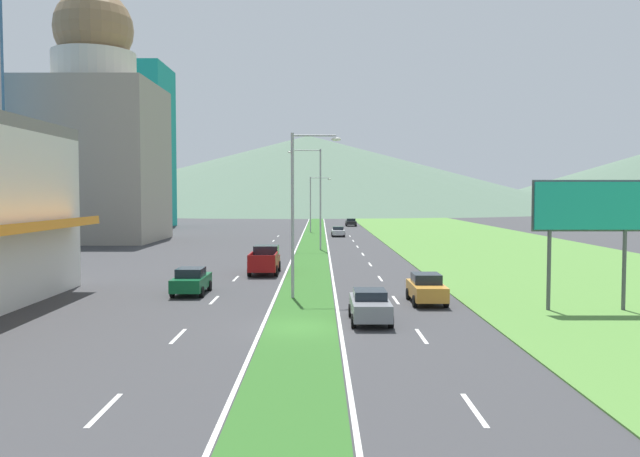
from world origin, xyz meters
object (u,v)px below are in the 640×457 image
billboard_roadside (589,212)px  car_0 (352,222)px  street_lamp_far (314,200)px  car_4 (192,281)px  car_2 (427,288)px  pickup_truck_0 (265,260)px  car_1 (339,231)px  car_3 (371,306)px  street_lamp_near (298,204)px  street_lamp_mid (318,192)px

billboard_roadside → car_0: 88.07m
street_lamp_far → car_4: size_ratio=2.05×
car_2 → billboard_roadside: bearing=72.7°
car_4 → pickup_truck_0: 10.74m
car_0 → car_1: size_ratio=1.05×
street_lamp_far → car_3: (3.41, -69.80, -4.26)m
street_lamp_far → car_4: (-6.59, -61.39, -4.24)m
car_3 → street_lamp_far: bearing=-177.2°
car_4 → street_lamp_far: bearing=-6.1°
car_1 → pickup_truck_0: (-6.71, -42.55, 0.27)m
street_lamp_near → billboard_roadside: (14.80, -3.91, -0.32)m
street_lamp_mid → car_0: bearing=83.3°
street_lamp_near → car_3: street_lamp_near is taller
street_lamp_far → car_3: size_ratio=2.09×
car_2 → pickup_truck_0: 16.66m
street_lamp_mid → pickup_truck_0: street_lamp_mid is taller
billboard_roadside → pickup_truck_0: (-17.70, 15.75, -4.08)m
street_lamp_far → pickup_truck_0: bearing=-93.4°
car_1 → car_4: 53.68m
street_lamp_far → pickup_truck_0: street_lamp_far is taller
billboard_roadside → car_2: size_ratio=1.63×
car_3 → car_0: bearing=177.8°
street_lamp_mid → car_2: 34.00m
street_lamp_near → car_2: street_lamp_near is taller
pickup_truck_0 → car_0: bearing=-7.9°
street_lamp_mid → car_0: 52.84m
car_0 → pickup_truck_0: bearing=-7.9°
street_lamp_mid → car_4: size_ratio=2.54×
car_3 → car_4: bearing=-130.1°
street_lamp_near → car_1: (3.82, 54.38, -4.67)m
street_lamp_far → car_2: size_ratio=2.11×
street_lamp_far → car_3: bearing=-87.2°
car_1 → car_4: bearing=-11.0°
street_lamp_far → car_2: bearing=-83.9°
car_3 → street_lamp_mid: bearing=-176.0°
car_2 → pickup_truck_0: (-9.97, 13.35, 0.17)m
billboard_roadside → car_0: bearing=95.1°
street_lamp_near → street_lamp_far: bearing=89.8°
street_lamp_mid → car_3: street_lamp_mid is taller
street_lamp_far → car_4: 61.88m
car_3 → car_4: (-10.00, 8.41, 0.02)m
street_lamp_far → car_2: street_lamp_far is taller
car_1 → street_lamp_near: bearing=-4.0°
street_lamp_mid → car_1: bearing=82.8°
street_lamp_far → car_0: size_ratio=1.82×
billboard_roadside → pickup_truck_0: bearing=138.3°
car_3 → street_lamp_near: bearing=-152.0°
street_lamp_near → street_lamp_mid: street_lamp_mid is taller
street_lamp_mid → car_1: 23.69m
street_lamp_mid → car_2: street_lamp_mid is taller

